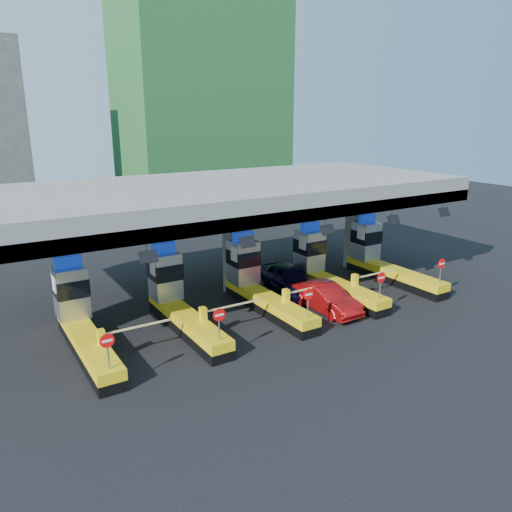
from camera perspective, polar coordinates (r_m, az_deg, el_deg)
ground at (r=29.32m, az=0.36°, el=-5.84°), size 120.00×120.00×0.00m
toll_canopy at (r=30.07m, az=-2.55°, el=6.85°), size 28.00×12.09×7.00m
toll_lane_far_left at (r=25.59m, az=-19.47°, el=-6.78°), size 4.43×8.00×4.16m
toll_lane_left at (r=26.92m, az=-9.05°, el=-4.90°), size 4.43×8.00×4.16m
toll_lane_center at (r=29.05m, az=0.07°, el=-3.11°), size 4.43×8.00×4.16m
toll_lane_right at (r=31.84m, az=7.75°, el=-1.53°), size 4.43×8.00×4.16m
toll_lane_far_right at (r=35.12m, az=14.09°, el=-0.21°), size 4.43×8.00×4.16m
bg_building_scaffold at (r=61.16m, az=-6.36°, el=18.81°), size 18.00×12.00×28.00m
van at (r=31.52m, az=3.82°, el=-2.61°), size 2.66×5.31×1.74m
red_car at (r=28.79m, az=7.96°, el=-4.75°), size 1.73×4.78×1.56m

